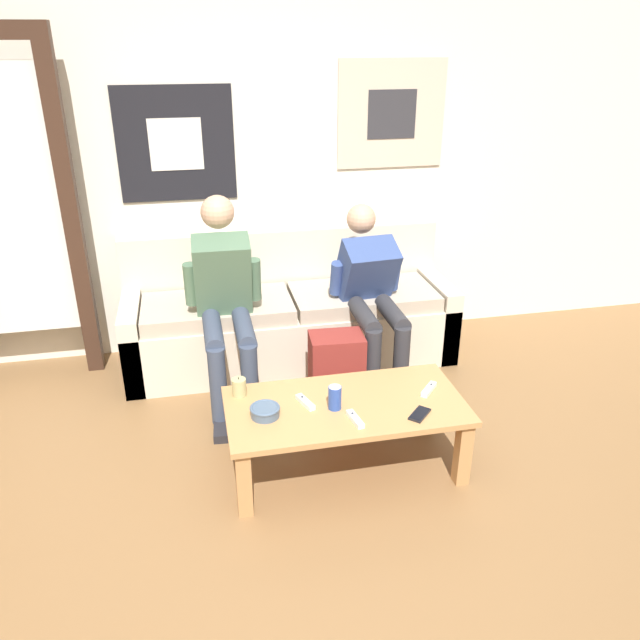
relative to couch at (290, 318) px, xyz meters
name	(u,v)px	position (x,y,z in m)	size (l,w,h in m)	color
ground_plane	(332,577)	(-0.17, -1.99, -0.29)	(18.00, 18.00, 0.00)	brown
wall_back	(254,166)	(-0.16, 0.35, 0.98)	(10.00, 0.07, 2.55)	silver
couch	(290,318)	(0.00, 0.00, 0.00)	(2.21, 0.70, 0.86)	beige
coffee_table	(345,414)	(0.07, -1.28, 0.03)	(1.20, 0.60, 0.39)	#B27F4C
person_seated_adult	(225,295)	(-0.45, -0.38, 0.37)	(0.47, 0.88, 1.21)	#384256
person_seated_teen	(371,290)	(0.47, -0.35, 0.31)	(0.47, 0.94, 1.09)	#2D2D33
backpack	(337,373)	(0.17, -0.69, -0.07)	(0.33, 0.27, 0.47)	maroon
ceramic_bowl	(265,411)	(-0.34, -1.31, 0.12)	(0.15, 0.15, 0.06)	#475B75
pillar_candle	(239,387)	(-0.45, -1.08, 0.14)	(0.07, 0.07, 0.11)	tan
drink_can_blue	(335,398)	(0.01, -1.31, 0.15)	(0.07, 0.07, 0.12)	#28479E
game_controller_near_left	(429,389)	(0.52, -1.26, 0.10)	(0.12, 0.13, 0.03)	white
game_controller_near_right	(355,419)	(0.08, -1.44, 0.10)	(0.06, 0.15, 0.03)	white
game_controller_far_center	(305,402)	(-0.13, -1.24, 0.10)	(0.08, 0.15, 0.03)	white
cell_phone	(420,414)	(0.40, -1.46, 0.10)	(0.14, 0.14, 0.01)	black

